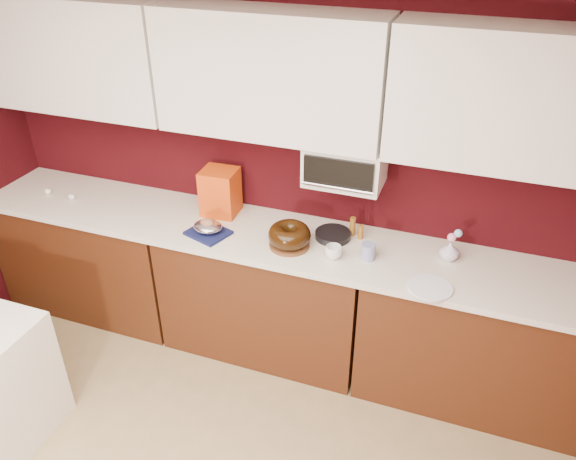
% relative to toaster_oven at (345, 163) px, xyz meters
% --- Properties ---
extents(wall_back, '(4.00, 0.02, 2.50)m').
position_rel_toaster_oven_xyz_m(wall_back, '(-0.45, 0.15, -0.12)').
color(wall_back, '#33070A').
rests_on(wall_back, floor).
extents(base_cabinet_left, '(1.31, 0.58, 0.86)m').
position_rel_toaster_oven_xyz_m(base_cabinet_left, '(-1.78, -0.17, -0.95)').
color(base_cabinet_left, '#45200D').
rests_on(base_cabinet_left, floor).
extents(base_cabinet_center, '(1.31, 0.58, 0.86)m').
position_rel_toaster_oven_xyz_m(base_cabinet_center, '(-0.45, -0.17, -0.95)').
color(base_cabinet_center, '#45200D').
rests_on(base_cabinet_center, floor).
extents(base_cabinet_right, '(1.31, 0.58, 0.86)m').
position_rel_toaster_oven_xyz_m(base_cabinet_right, '(0.88, -0.17, -0.95)').
color(base_cabinet_right, '#45200D').
rests_on(base_cabinet_right, floor).
extents(countertop, '(4.00, 0.62, 0.04)m').
position_rel_toaster_oven_xyz_m(countertop, '(-0.45, -0.17, -0.49)').
color(countertop, silver).
rests_on(countertop, base_cabinet_center).
extents(upper_cabinet_left, '(1.31, 0.33, 0.70)m').
position_rel_toaster_oven_xyz_m(upper_cabinet_left, '(-1.78, -0.02, 0.48)').
color(upper_cabinet_left, white).
rests_on(upper_cabinet_left, wall_back).
extents(upper_cabinet_center, '(1.31, 0.33, 0.70)m').
position_rel_toaster_oven_xyz_m(upper_cabinet_center, '(-0.45, -0.02, 0.48)').
color(upper_cabinet_center, white).
rests_on(upper_cabinet_center, wall_back).
extents(upper_cabinet_right, '(1.31, 0.33, 0.70)m').
position_rel_toaster_oven_xyz_m(upper_cabinet_right, '(0.88, -0.02, 0.48)').
color(upper_cabinet_right, white).
rests_on(upper_cabinet_right, wall_back).
extents(toaster_oven, '(0.45, 0.30, 0.25)m').
position_rel_toaster_oven_xyz_m(toaster_oven, '(0.00, 0.00, 0.00)').
color(toaster_oven, white).
rests_on(toaster_oven, upper_cabinet_center).
extents(toaster_oven_door, '(0.40, 0.02, 0.18)m').
position_rel_toaster_oven_xyz_m(toaster_oven_door, '(0.00, -0.16, 0.00)').
color(toaster_oven_door, black).
rests_on(toaster_oven_door, toaster_oven).
extents(toaster_oven_handle, '(0.42, 0.02, 0.02)m').
position_rel_toaster_oven_xyz_m(toaster_oven_handle, '(0.00, -0.18, -0.07)').
color(toaster_oven_handle, silver).
rests_on(toaster_oven_handle, toaster_oven).
extents(cake_base, '(0.32, 0.32, 0.02)m').
position_rel_toaster_oven_xyz_m(cake_base, '(-0.25, -0.25, -0.46)').
color(cake_base, brown).
rests_on(cake_base, countertop).
extents(bundt_cake, '(0.27, 0.27, 0.10)m').
position_rel_toaster_oven_xyz_m(bundt_cake, '(-0.25, -0.25, -0.40)').
color(bundt_cake, black).
rests_on(bundt_cake, cake_base).
extents(navy_towel, '(0.29, 0.27, 0.02)m').
position_rel_toaster_oven_xyz_m(navy_towel, '(-0.78, -0.29, -0.47)').
color(navy_towel, '#121846').
rests_on(navy_towel, countertop).
extents(foil_ham_nest, '(0.19, 0.16, 0.07)m').
position_rel_toaster_oven_xyz_m(foil_ham_nest, '(-0.78, -0.29, -0.42)').
color(foil_ham_nest, silver).
rests_on(foil_ham_nest, navy_towel).
extents(roasted_ham, '(0.11, 0.10, 0.06)m').
position_rel_toaster_oven_xyz_m(roasted_ham, '(-0.78, -0.29, -0.40)').
color(roasted_ham, '#A36B4A').
rests_on(roasted_ham, foil_ham_nest).
extents(pandoro_box, '(0.23, 0.21, 0.31)m').
position_rel_toaster_oven_xyz_m(pandoro_box, '(-0.82, -0.02, -0.32)').
color(pandoro_box, red).
rests_on(pandoro_box, countertop).
extents(dark_pan, '(0.28, 0.28, 0.04)m').
position_rel_toaster_oven_xyz_m(dark_pan, '(-0.04, -0.07, -0.46)').
color(dark_pan, black).
rests_on(dark_pan, countertop).
extents(coffee_mug, '(0.12, 0.12, 0.09)m').
position_rel_toaster_oven_xyz_m(coffee_mug, '(0.03, -0.28, -0.43)').
color(coffee_mug, white).
rests_on(coffee_mug, countertop).
extents(blue_jar, '(0.10, 0.10, 0.10)m').
position_rel_toaster_oven_xyz_m(blue_jar, '(0.22, -0.22, -0.43)').
color(blue_jar, navy).
rests_on(blue_jar, countertop).
extents(flower_vase, '(0.11, 0.11, 0.13)m').
position_rel_toaster_oven_xyz_m(flower_vase, '(0.66, -0.07, -0.41)').
color(flower_vase, silver).
rests_on(flower_vase, countertop).
extents(flower_pink, '(0.05, 0.05, 0.05)m').
position_rel_toaster_oven_xyz_m(flower_pink, '(0.66, -0.07, -0.33)').
color(flower_pink, pink).
rests_on(flower_pink, flower_vase).
extents(flower_blue, '(0.05, 0.05, 0.05)m').
position_rel_toaster_oven_xyz_m(flower_blue, '(0.69, -0.05, -0.30)').
color(flower_blue, '#91C9E9').
rests_on(flower_blue, flower_vase).
extents(china_plate, '(0.30, 0.30, 0.01)m').
position_rel_toaster_oven_xyz_m(china_plate, '(0.60, -0.39, -0.47)').
color(china_plate, white).
rests_on(china_plate, countertop).
extents(amber_bottle, '(0.04, 0.04, 0.09)m').
position_rel_toaster_oven_xyz_m(amber_bottle, '(0.12, -0.03, -0.43)').
color(amber_bottle, brown).
rests_on(amber_bottle, countertop).
extents(egg_left, '(0.05, 0.04, 0.04)m').
position_rel_toaster_oven_xyz_m(egg_left, '(-2.08, -0.19, -0.46)').
color(egg_left, white).
rests_on(egg_left, countertop).
extents(egg_right, '(0.06, 0.05, 0.04)m').
position_rel_toaster_oven_xyz_m(egg_right, '(-1.87, -0.20, -0.45)').
color(egg_right, silver).
rests_on(egg_right, countertop).
extents(amber_bottle_tall, '(0.04, 0.04, 0.12)m').
position_rel_toaster_oven_xyz_m(amber_bottle_tall, '(0.07, 0.00, -0.41)').
color(amber_bottle_tall, brown).
rests_on(amber_bottle_tall, countertop).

